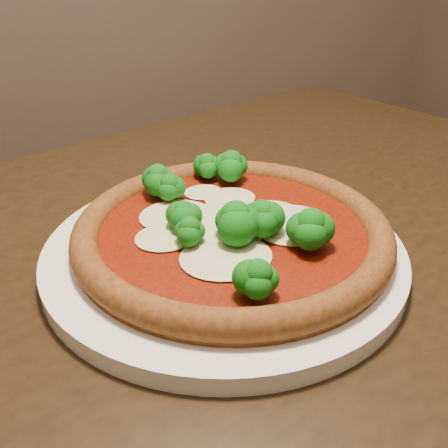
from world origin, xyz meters
name	(u,v)px	position (x,y,z in m)	size (l,w,h in m)	color
dining_table	(221,326)	(-0.22, -0.12, 0.65)	(1.40, 1.12, 0.75)	black
plate	(224,251)	(-0.22, -0.13, 0.76)	(0.36, 0.36, 0.02)	white
pizza	(231,227)	(-0.21, -0.13, 0.78)	(0.32, 0.32, 0.06)	brown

